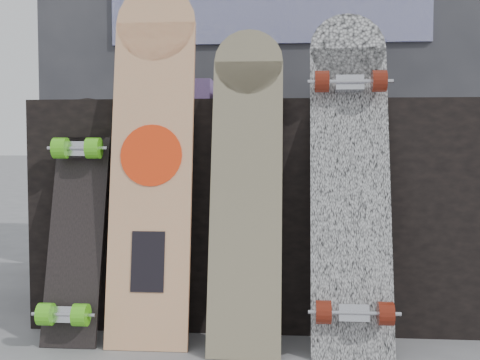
# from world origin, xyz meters

# --- Properties ---
(ground) EXTENTS (60.00, 60.00, 0.00)m
(ground) POSITION_xyz_m (0.00, 0.00, 0.00)
(ground) COLOR slate
(ground) RESTS_ON ground
(vendor_table) EXTENTS (1.60, 0.60, 0.80)m
(vendor_table) POSITION_xyz_m (0.00, 0.50, 0.40)
(vendor_table) COLOR black
(vendor_table) RESTS_ON ground
(booth) EXTENTS (2.40, 0.22, 2.20)m
(booth) POSITION_xyz_m (0.00, 1.35, 1.10)
(booth) COLOR #313136
(booth) RESTS_ON ground
(merch_box_purple) EXTENTS (0.18, 0.12, 0.10)m
(merch_box_purple) POSITION_xyz_m (-0.29, 0.56, 0.85)
(merch_box_purple) COLOR #44356C
(merch_box_purple) RESTS_ON vendor_table
(merch_box_small) EXTENTS (0.14, 0.14, 0.12)m
(merch_box_small) POSITION_xyz_m (0.34, 0.44, 0.86)
(merch_box_small) COLOR #44356C
(merch_box_small) RESTS_ON vendor_table
(merch_box_flat) EXTENTS (0.22, 0.10, 0.06)m
(merch_box_flat) POSITION_xyz_m (-0.07, 0.54, 0.83)
(merch_box_flat) COLOR #D1B78C
(merch_box_flat) RESTS_ON vendor_table
(longboard_geisha) EXTENTS (0.27, 0.23, 1.19)m
(longboard_geisha) POSITION_xyz_m (-0.34, 0.12, 0.63)
(longboard_geisha) COLOR #C8B187
(longboard_geisha) RESTS_ON ground
(longboard_celtic) EXTENTS (0.23, 0.28, 1.03)m
(longboard_celtic) POSITION_xyz_m (-0.03, 0.10, 0.55)
(longboard_celtic) COLOR #C8BA88
(longboard_celtic) RESTS_ON ground
(longboard_cascadia) EXTENTS (0.25, 0.37, 1.09)m
(longboard_cascadia) POSITION_xyz_m (0.30, 0.12, 0.56)
(longboard_cascadia) COLOR white
(longboard_cascadia) RESTS_ON ground
(skateboard_dark) EXTENTS (0.18, 0.30, 0.81)m
(skateboard_dark) POSITION_xyz_m (-0.60, 0.11, 0.41)
(skateboard_dark) COLOR black
(skateboard_dark) RESTS_ON ground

